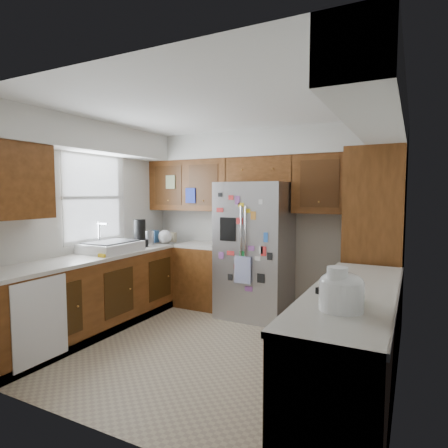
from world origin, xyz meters
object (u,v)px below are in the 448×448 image
(pantry, at_px, (375,244))
(rice_cooker, at_px, (341,290))
(paper_towel, at_px, (337,290))
(fridge, at_px, (255,250))

(pantry, relative_size, rice_cooker, 7.52)
(pantry, bearing_deg, rice_cooker, -90.01)
(paper_towel, bearing_deg, pantry, 89.54)
(pantry, distance_m, paper_towel, 2.23)
(fridge, relative_size, rice_cooker, 6.30)
(pantry, xyz_separation_m, paper_towel, (-0.02, -2.23, -0.01))
(rice_cooker, xyz_separation_m, paper_towel, (-0.02, -0.06, 0.02))
(rice_cooker, bearing_deg, pantry, 89.99)
(pantry, xyz_separation_m, rice_cooker, (-0.00, -2.18, -0.03))
(pantry, height_order, paper_towel, pantry)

